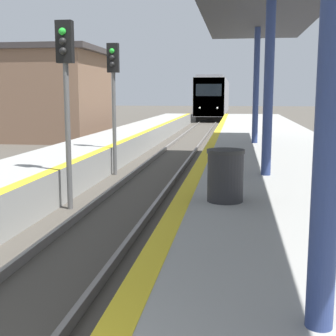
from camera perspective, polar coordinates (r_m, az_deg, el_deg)
The scene contains 4 objects.
train at distance 52.30m, azimuth 5.64°, elevation 8.56°, with size 2.84×20.52×4.31m.
signal_mid at distance 10.65m, azimuth -12.35°, elevation 10.56°, with size 0.36×0.31×4.17m.
signal_far at distance 15.11m, azimuth -6.67°, elevation 10.20°, with size 0.36×0.31×4.17m.
trash_bin at distance 7.64m, azimuth 7.01°, elevation -0.90°, with size 0.61×0.61×0.85m.
Camera 1 is at (2.52, -1.18, 2.61)m, focal length 50.00 mm.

